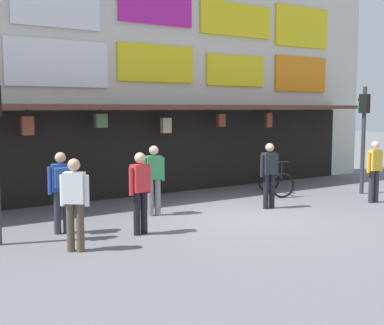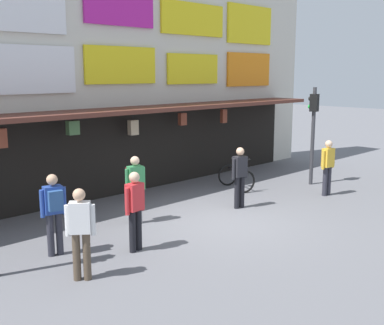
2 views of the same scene
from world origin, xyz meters
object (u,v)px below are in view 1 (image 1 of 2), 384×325
at_px(pedestrian_in_purple, 75,199).
at_px(pedestrian_in_black, 374,168).
at_px(bicycle_parked, 275,182).
at_px(pedestrian_in_green, 269,172).
at_px(pedestrian_in_blue, 61,186).
at_px(traffic_light_far, 364,123).
at_px(pedestrian_in_yellow, 140,188).
at_px(pedestrian_in_white, 154,175).

distance_m(pedestrian_in_purple, pedestrian_in_black, 8.52).
height_order(bicycle_parked, pedestrian_in_green, pedestrian_in_green).
distance_m(pedestrian_in_blue, pedestrian_in_green, 5.34).
xyz_separation_m(pedestrian_in_blue, pedestrian_in_black, (8.28, -1.29, -0.04)).
distance_m(traffic_light_far, pedestrian_in_green, 4.07).
bearing_deg(pedestrian_in_blue, pedestrian_in_purple, -99.89).
distance_m(pedestrian_in_blue, pedestrian_in_purple, 1.41).
bearing_deg(pedestrian_in_yellow, pedestrian_in_blue, 144.79).
height_order(pedestrian_in_white, pedestrian_in_purple, same).
relative_size(traffic_light_far, pedestrian_in_green, 1.90).
height_order(traffic_light_far, bicycle_parked, traffic_light_far).
bearing_deg(traffic_light_far, pedestrian_in_green, -177.19).
bearing_deg(pedestrian_in_green, bicycle_parked, 42.85).
bearing_deg(pedestrian_in_black, pedestrian_in_blue, 171.16).
bearing_deg(pedestrian_in_white, pedestrian_in_green, -17.40).
bearing_deg(traffic_light_far, pedestrian_in_yellow, -174.39).
relative_size(traffic_light_far, pedestrian_in_black, 1.90).
bearing_deg(pedestrian_in_purple, pedestrian_in_green, 10.66).
bearing_deg(pedestrian_in_blue, traffic_light_far, -0.93).
xyz_separation_m(pedestrian_in_blue, pedestrian_in_purple, (-0.24, -1.39, -0.04)).
relative_size(bicycle_parked, pedestrian_in_white, 0.80).
distance_m(pedestrian_in_blue, pedestrian_in_white, 2.52).
relative_size(traffic_light_far, pedestrian_in_purple, 1.90).
bearing_deg(pedestrian_in_blue, pedestrian_in_green, -3.66).
bearing_deg(pedestrian_in_purple, pedestrian_in_black, 0.68).
bearing_deg(bicycle_parked, traffic_light_far, -28.63).
relative_size(traffic_light_far, pedestrian_in_blue, 1.90).
relative_size(bicycle_parked, pedestrian_in_black, 0.80).
distance_m(pedestrian_in_white, pedestrian_in_yellow, 1.88).
relative_size(bicycle_parked, pedestrian_in_green, 0.80).
bearing_deg(pedestrian_in_black, pedestrian_in_white, 162.40).
xyz_separation_m(pedestrian_in_blue, pedestrian_in_yellow, (1.31, -0.93, -0.04)).
xyz_separation_m(pedestrian_in_green, pedestrian_in_white, (-2.87, 0.90, 0.04)).
relative_size(pedestrian_in_white, pedestrian_in_purple, 1.00).
xyz_separation_m(pedestrian_in_green, pedestrian_in_yellow, (-4.02, -0.59, 0.00)).
height_order(pedestrian_in_blue, pedestrian_in_green, same).
bearing_deg(bicycle_parked, pedestrian_in_black, -60.14).
bearing_deg(pedestrian_in_green, pedestrian_in_blue, 176.34).
height_order(pedestrian_in_purple, pedestrian_in_yellow, same).
distance_m(pedestrian_in_purple, pedestrian_in_yellow, 1.62).
height_order(pedestrian_in_green, pedestrian_in_white, same).
xyz_separation_m(traffic_light_far, bicycle_parked, (-2.32, 1.27, -1.75)).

